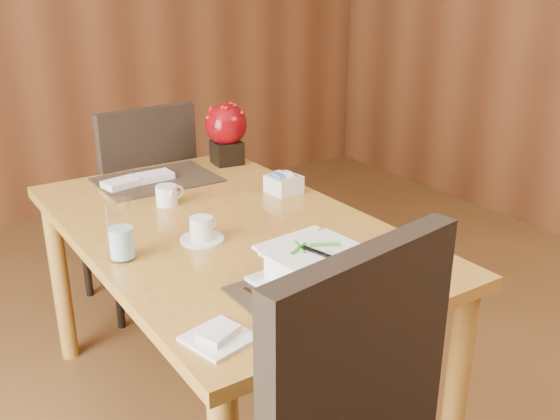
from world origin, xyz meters
TOP-DOWN VIEW (x-y plane):
  - dining_table at (0.00, 0.60)m, footprint 0.90×1.50m
  - placemat_near at (0.00, 0.05)m, footprint 0.45×0.33m
  - placemat_far at (0.00, 1.15)m, footprint 0.45×0.33m
  - soup_setting at (-0.01, 0.10)m, footprint 0.28×0.28m
  - coffee_cup at (-0.12, 0.52)m, footprint 0.14×0.14m
  - water_glass at (-0.37, 0.53)m, footprint 0.08×0.08m
  - creamer_jug at (-0.08, 0.87)m, footprint 0.11×0.11m
  - sugar_caddy at (0.34, 0.75)m, footprint 0.12×0.12m
  - berry_decor at (0.35, 1.20)m, footprint 0.18×0.18m
  - napkins_far at (-0.07, 1.15)m, footprint 0.28×0.12m
  - bread_plate at (-0.34, 0.01)m, footprint 0.16×0.16m
  - far_chair at (0.05, 1.50)m, footprint 0.49×0.49m

SIDE VIEW (x-z plane):
  - far_chair at x=0.05m, z-range 0.06..1.05m
  - dining_table at x=0.00m, z-range 0.28..1.03m
  - placemat_near at x=0.00m, z-range 0.75..0.76m
  - placemat_far at x=0.00m, z-range 0.75..0.76m
  - bread_plate at x=-0.34m, z-range 0.75..0.76m
  - napkins_far at x=-0.07m, z-range 0.76..0.78m
  - sugar_caddy at x=0.34m, z-range 0.75..0.82m
  - coffee_cup at x=-0.12m, z-range 0.74..0.82m
  - creamer_jug at x=-0.08m, z-range 0.75..0.82m
  - soup_setting at x=-0.01m, z-range 0.75..0.86m
  - water_glass at x=-0.37m, z-range 0.75..0.93m
  - berry_decor at x=0.35m, z-range 0.77..1.03m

